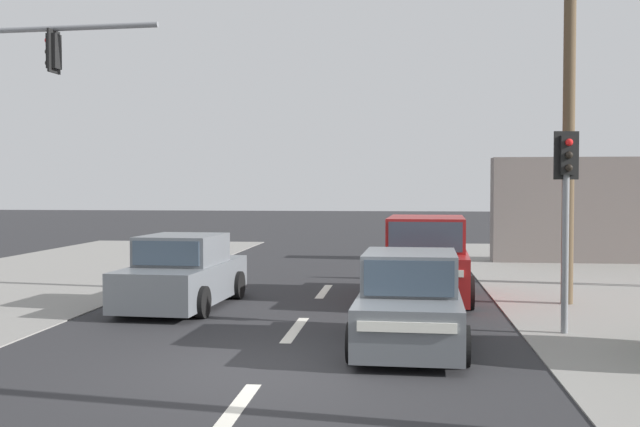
# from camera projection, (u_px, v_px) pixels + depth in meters

# --- Properties ---
(ground_plane) EXTENTS (140.00, 140.00, 0.00)m
(ground_plane) POSITION_uv_depth(u_px,v_px,m) (265.00, 370.00, 10.58)
(ground_plane) COLOR #28282B
(lane_dash_near) EXTENTS (0.20, 2.40, 0.01)m
(lane_dash_near) POSITION_uv_depth(u_px,v_px,m) (233.00, 412.00, 8.59)
(lane_dash_near) COLOR silver
(lane_dash_near) RESTS_ON ground
(lane_dash_mid) EXTENTS (0.20, 2.40, 0.01)m
(lane_dash_mid) POSITION_uv_depth(u_px,v_px,m) (295.00, 329.00, 13.56)
(lane_dash_mid) COLOR silver
(lane_dash_mid) RESTS_ON ground
(lane_dash_far) EXTENTS (0.20, 2.40, 0.01)m
(lane_dash_far) POSITION_uv_depth(u_px,v_px,m) (324.00, 291.00, 18.52)
(lane_dash_far) COLOR silver
(lane_dash_far) RESTS_ON ground
(utility_pole_midground_right) EXTENTS (1.80, 0.26, 9.11)m
(utility_pole_midground_right) POSITION_uv_depth(u_px,v_px,m) (569.00, 86.00, 16.27)
(utility_pole_midground_right) COLOR brown
(utility_pole_midground_right) RESTS_ON ground
(traffic_signal_mast) EXTENTS (3.69, 0.44, 6.00)m
(traffic_signal_mast) POSITION_uv_depth(u_px,v_px,m) (13.00, 125.00, 14.88)
(traffic_signal_mast) COLOR slate
(traffic_signal_mast) RESTS_ON ground
(pedestal_signal_right_kerb) EXTENTS (0.44, 0.30, 3.56)m
(pedestal_signal_right_kerb) POSITION_uv_depth(u_px,v_px,m) (566.00, 197.00, 13.04)
(pedestal_signal_right_kerb) COLOR slate
(pedestal_signal_right_kerb) RESTS_ON ground
(hatchback_kerbside_parked) EXTENTS (1.87, 3.68, 1.53)m
(hatchback_kerbside_parked) POSITION_uv_depth(u_px,v_px,m) (410.00, 304.00, 12.05)
(hatchback_kerbside_parked) COLOR slate
(hatchback_kerbside_parked) RESTS_ON ground
(suv_oncoming_mid) EXTENTS (2.22, 4.61, 1.90)m
(suv_oncoming_mid) POSITION_uv_depth(u_px,v_px,m) (426.00, 261.00, 17.32)
(suv_oncoming_mid) COLOR maroon
(suv_oncoming_mid) RESTS_ON ground
(sedan_oncoming_near) EXTENTS (2.06, 4.32, 1.56)m
(sedan_oncoming_near) POSITION_uv_depth(u_px,v_px,m) (183.00, 274.00, 16.13)
(sedan_oncoming_near) COLOR slate
(sedan_oncoming_near) RESTS_ON ground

